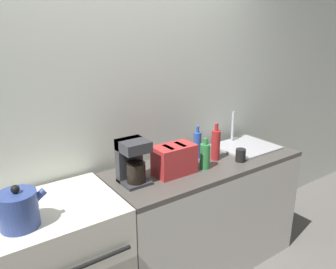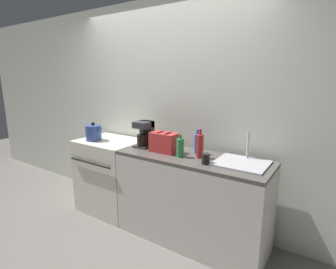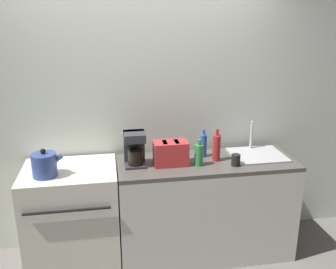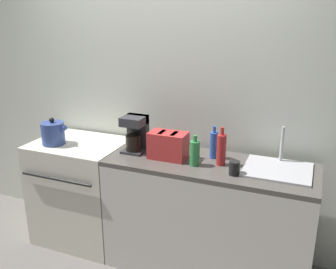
% 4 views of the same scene
% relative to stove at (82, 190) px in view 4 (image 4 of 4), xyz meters
% --- Properties ---
extents(wall_back, '(8.00, 0.05, 2.60)m').
position_rel_stove_xyz_m(wall_back, '(0.63, 0.36, 0.82)').
color(wall_back, silver).
rests_on(wall_back, ground_plane).
extents(stove, '(0.78, 0.65, 0.93)m').
position_rel_stove_xyz_m(stove, '(0.00, 0.00, 0.00)').
color(stove, silver).
rests_on(stove, ground_plane).
extents(counter_block, '(1.57, 0.59, 0.93)m').
position_rel_stove_xyz_m(counter_block, '(1.19, -0.01, -0.01)').
color(counter_block, silver).
rests_on(counter_block, ground_plane).
extents(kettle, '(0.25, 0.20, 0.23)m').
position_rel_stove_xyz_m(kettle, '(-0.17, -0.11, 0.55)').
color(kettle, '#33478C').
rests_on(kettle, stove).
extents(toaster, '(0.29, 0.17, 0.21)m').
position_rel_stove_xyz_m(toaster, '(0.86, -0.04, 0.56)').
color(toaster, red).
rests_on(toaster, counter_block).
extents(coffee_maker, '(0.18, 0.19, 0.30)m').
position_rel_stove_xyz_m(coffee_maker, '(0.56, 0.01, 0.61)').
color(coffee_maker, '#333338').
rests_on(coffee_maker, counter_block).
extents(sink_tray, '(0.47, 0.42, 0.28)m').
position_rel_stove_xyz_m(sink_tray, '(1.68, 0.04, 0.47)').
color(sink_tray, '#B7B7BC').
rests_on(sink_tray, counter_block).
extents(bottle_green, '(0.07, 0.07, 0.23)m').
position_rel_stove_xyz_m(bottle_green, '(1.09, -0.09, 0.55)').
color(bottle_green, '#338C47').
rests_on(bottle_green, counter_block).
extents(bottle_blue, '(0.06, 0.06, 0.26)m').
position_rel_stove_xyz_m(bottle_blue, '(1.18, 0.10, 0.56)').
color(bottle_blue, '#2D56B7').
rests_on(bottle_blue, counter_block).
extents(bottle_red, '(0.07, 0.07, 0.29)m').
position_rel_stove_xyz_m(bottle_red, '(1.27, -0.01, 0.58)').
color(bottle_red, '#B72828').
rests_on(bottle_red, counter_block).
extents(cup_black, '(0.08, 0.08, 0.10)m').
position_rel_stove_xyz_m(cup_black, '(1.40, -0.15, 0.50)').
color(cup_black, black).
rests_on(cup_black, counter_block).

